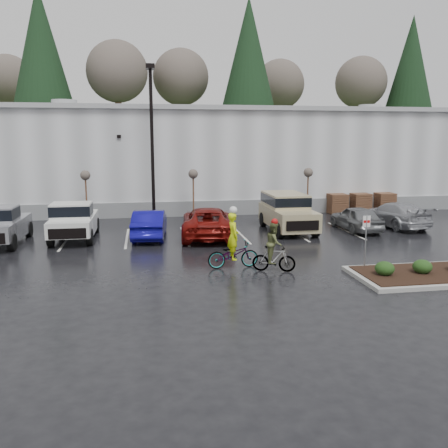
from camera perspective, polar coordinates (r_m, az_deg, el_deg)
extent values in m
plane|color=black|center=(17.82, 5.66, -6.36)|extent=(120.00, 120.00, 0.00)
cube|color=#ABADB0|center=(38.76, -2.93, 7.92)|extent=(60.00, 15.00, 7.00)
cube|color=slate|center=(31.57, -1.25, 1.92)|extent=(60.00, 0.12, 1.00)
cube|color=#999B9E|center=(38.77, -2.97, 13.16)|extent=(60.50, 15.50, 0.30)
cube|color=#253E19|center=(61.66, -5.49, 8.29)|extent=(80.00, 25.00, 6.00)
cylinder|color=black|center=(28.46, -8.63, 8.98)|extent=(0.20, 0.20, 9.00)
cube|color=black|center=(28.74, -8.89, 18.19)|extent=(0.50, 1.00, 0.25)
cylinder|color=#462D1C|center=(29.88, -16.21, 2.78)|extent=(0.10, 0.10, 2.80)
sphere|color=#4D463D|center=(29.73, -16.35, 5.65)|extent=(0.60, 0.60, 0.60)
cylinder|color=#462D1C|center=(29.84, -3.70, 3.16)|extent=(0.10, 0.10, 2.80)
sphere|color=#4D463D|center=(29.69, -3.73, 6.03)|extent=(0.60, 0.60, 0.60)
cylinder|color=#462D1C|center=(31.51, 10.02, 3.40)|extent=(0.10, 0.10, 2.80)
sphere|color=#4D463D|center=(31.37, 10.10, 6.12)|extent=(0.60, 0.60, 0.60)
cube|color=#462D1C|center=(33.44, 13.44, 2.41)|extent=(1.20, 1.20, 1.35)
cube|color=#462D1C|center=(34.14, 16.07, 2.45)|extent=(1.20, 1.20, 1.35)
cube|color=#462D1C|center=(34.95, 18.74, 2.48)|extent=(1.20, 1.20, 1.35)
ellipsoid|color=#163412|center=(18.28, 18.76, -5.09)|extent=(0.70, 0.70, 0.52)
ellipsoid|color=#163412|center=(19.03, 22.76, -4.75)|extent=(0.70, 0.70, 0.52)
cylinder|color=gray|center=(19.06, 16.65, -2.23)|extent=(0.05, 0.05, 2.20)
cube|color=white|center=(18.90, 16.78, 0.29)|extent=(0.30, 0.02, 0.45)
cube|color=red|center=(18.90, 16.80, 0.28)|extent=(0.26, 0.02, 0.10)
imported|color=#0F0B7E|center=(24.75, -8.92, 0.03)|extent=(1.96, 4.58, 1.47)
imported|color=maroon|center=(24.70, -1.99, 0.23)|extent=(3.21, 5.86, 1.56)
imported|color=slate|center=(27.46, 15.61, 0.69)|extent=(1.75, 4.11, 1.39)
imported|color=#A9ABB1|center=(29.32, 19.86, 1.09)|extent=(2.55, 5.14, 1.44)
imported|color=#3F3F44|center=(18.83, 1.10, -3.70)|extent=(2.08, 0.83, 1.07)
imported|color=#CDE70C|center=(18.67, 1.11, -1.47)|extent=(0.49, 0.71, 1.87)
sphere|color=silver|center=(18.49, 1.12, 1.67)|extent=(0.31, 0.31, 0.31)
imported|color=#3F3F44|center=(18.41, 6.01, -4.20)|extent=(1.67, 0.95, 1.00)
imported|color=#4D552D|center=(18.26, 6.05, -2.26)|extent=(0.64, 0.86, 1.58)
sphere|color=#990C0C|center=(18.10, 6.10, 0.26)|extent=(0.26, 0.26, 0.26)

